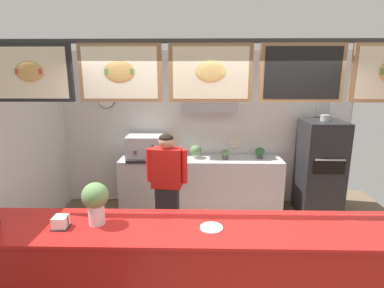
{
  "coord_description": "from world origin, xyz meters",
  "views": [
    {
      "loc": [
        -0.11,
        -2.78,
        2.42
      ],
      "look_at": [
        -0.19,
        0.88,
        1.54
      ],
      "focal_mm": 28.72,
      "sensor_mm": 36.0,
      "label": 1
    }
  ],
  "objects_px": {
    "pizza_oven": "(320,168)",
    "potted_rosemary": "(225,154)",
    "shop_worker": "(167,189)",
    "potted_basil": "(168,150)",
    "potted_thyme": "(260,152)",
    "napkin_holder": "(61,223)",
    "espresso_machine": "(145,148)",
    "basil_vase": "(96,201)",
    "condiment_plate": "(211,228)",
    "potted_sage": "(196,151)"
  },
  "relations": [
    {
      "from": "shop_worker",
      "to": "potted_basil",
      "type": "relative_size",
      "value": 6.74
    },
    {
      "from": "potted_rosemary",
      "to": "potted_basil",
      "type": "xyz_separation_m",
      "value": [
        -0.99,
        0.02,
        0.05
      ]
    },
    {
      "from": "potted_rosemary",
      "to": "basil_vase",
      "type": "xyz_separation_m",
      "value": [
        -1.4,
        -2.46,
        0.21
      ]
    },
    {
      "from": "shop_worker",
      "to": "espresso_machine",
      "type": "distance_m",
      "value": 1.36
    },
    {
      "from": "pizza_oven",
      "to": "potted_basil",
      "type": "bearing_deg",
      "value": 177.38
    },
    {
      "from": "espresso_machine",
      "to": "napkin_holder",
      "type": "distance_m",
      "value": 2.57
    },
    {
      "from": "shop_worker",
      "to": "basil_vase",
      "type": "distance_m",
      "value": 1.38
    },
    {
      "from": "pizza_oven",
      "to": "basil_vase",
      "type": "height_order",
      "value": "pizza_oven"
    },
    {
      "from": "espresso_machine",
      "to": "basil_vase",
      "type": "xyz_separation_m",
      "value": [
        -0.02,
        -2.46,
        0.11
      ]
    },
    {
      "from": "shop_worker",
      "to": "potted_thyme",
      "type": "xyz_separation_m",
      "value": [
        1.47,
        1.3,
        0.16
      ]
    },
    {
      "from": "shop_worker",
      "to": "espresso_machine",
      "type": "relative_size",
      "value": 2.73
    },
    {
      "from": "shop_worker",
      "to": "potted_thyme",
      "type": "relative_size",
      "value": 8.45
    },
    {
      "from": "shop_worker",
      "to": "condiment_plate",
      "type": "xyz_separation_m",
      "value": [
        0.54,
        -1.28,
        0.14
      ]
    },
    {
      "from": "espresso_machine",
      "to": "napkin_holder",
      "type": "bearing_deg",
      "value": -97.38
    },
    {
      "from": "espresso_machine",
      "to": "shop_worker",
      "type": "bearing_deg",
      "value": -67.69
    },
    {
      "from": "potted_thyme",
      "to": "napkin_holder",
      "type": "xyz_separation_m",
      "value": [
        -2.31,
        -2.61,
        0.02
      ]
    },
    {
      "from": "basil_vase",
      "to": "shop_worker",
      "type": "bearing_deg",
      "value": 66.49
    },
    {
      "from": "potted_basil",
      "to": "espresso_machine",
      "type": "bearing_deg",
      "value": -177.09
    },
    {
      "from": "potted_thyme",
      "to": "condiment_plate",
      "type": "bearing_deg",
      "value": -109.93
    },
    {
      "from": "pizza_oven",
      "to": "potted_basil",
      "type": "height_order",
      "value": "pizza_oven"
    },
    {
      "from": "espresso_machine",
      "to": "condiment_plate",
      "type": "xyz_separation_m",
      "value": [
        1.04,
        -2.52,
        -0.11
      ]
    },
    {
      "from": "pizza_oven",
      "to": "potted_rosemary",
      "type": "distance_m",
      "value": 1.6
    },
    {
      "from": "potted_thyme",
      "to": "napkin_holder",
      "type": "distance_m",
      "value": 3.48
    },
    {
      "from": "shop_worker",
      "to": "espresso_machine",
      "type": "height_order",
      "value": "shop_worker"
    },
    {
      "from": "potted_thyme",
      "to": "potted_rosemary",
      "type": "bearing_deg",
      "value": -174.26
    },
    {
      "from": "potted_sage",
      "to": "basil_vase",
      "type": "distance_m",
      "value": 2.68
    },
    {
      "from": "espresso_machine",
      "to": "basil_vase",
      "type": "distance_m",
      "value": 2.46
    },
    {
      "from": "potted_rosemary",
      "to": "condiment_plate",
      "type": "distance_m",
      "value": 2.55
    },
    {
      "from": "basil_vase",
      "to": "napkin_holder",
      "type": "relative_size",
      "value": 2.69
    },
    {
      "from": "potted_basil",
      "to": "pizza_oven",
      "type": "bearing_deg",
      "value": -2.62
    },
    {
      "from": "potted_rosemary",
      "to": "napkin_holder",
      "type": "distance_m",
      "value": 3.07
    },
    {
      "from": "pizza_oven",
      "to": "potted_thyme",
      "type": "distance_m",
      "value": 1.02
    },
    {
      "from": "potted_basil",
      "to": "napkin_holder",
      "type": "distance_m",
      "value": 2.66
    },
    {
      "from": "potted_thyme",
      "to": "pizza_oven",
      "type": "bearing_deg",
      "value": -9.23
    },
    {
      "from": "espresso_machine",
      "to": "potted_rosemary",
      "type": "xyz_separation_m",
      "value": [
        1.38,
        0.0,
        -0.1
      ]
    },
    {
      "from": "potted_rosemary",
      "to": "potted_sage",
      "type": "bearing_deg",
      "value": 173.23
    },
    {
      "from": "potted_sage",
      "to": "basil_vase",
      "type": "bearing_deg",
      "value": -109.57
    },
    {
      "from": "potted_rosemary",
      "to": "espresso_machine",
      "type": "bearing_deg",
      "value": -179.91
    },
    {
      "from": "potted_thyme",
      "to": "napkin_holder",
      "type": "relative_size",
      "value": 1.28
    },
    {
      "from": "potted_thyme",
      "to": "espresso_machine",
      "type": "bearing_deg",
      "value": -178.19
    },
    {
      "from": "potted_thyme",
      "to": "basil_vase",
      "type": "xyz_separation_m",
      "value": [
        -2.0,
        -2.52,
        0.2
      ]
    },
    {
      "from": "espresso_machine",
      "to": "basil_vase",
      "type": "relative_size",
      "value": 1.47
    },
    {
      "from": "potted_basil",
      "to": "napkin_holder",
      "type": "height_order",
      "value": "potted_basil"
    },
    {
      "from": "potted_rosemary",
      "to": "napkin_holder",
      "type": "height_order",
      "value": "napkin_holder"
    },
    {
      "from": "potted_sage",
      "to": "napkin_holder",
      "type": "xyz_separation_m",
      "value": [
        -1.2,
        -2.61,
        0.01
      ]
    },
    {
      "from": "pizza_oven",
      "to": "espresso_machine",
      "type": "height_order",
      "value": "pizza_oven"
    },
    {
      "from": "potted_thyme",
      "to": "basil_vase",
      "type": "bearing_deg",
      "value": -128.48
    },
    {
      "from": "potted_rosemary",
      "to": "basil_vase",
      "type": "distance_m",
      "value": 2.84
    },
    {
      "from": "potted_rosemary",
      "to": "potted_thyme",
      "type": "bearing_deg",
      "value": 5.74
    },
    {
      "from": "potted_sage",
      "to": "condiment_plate",
      "type": "height_order",
      "value": "potted_sage"
    }
  ]
}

